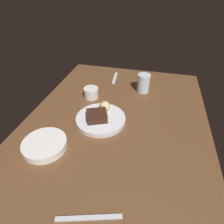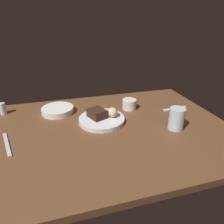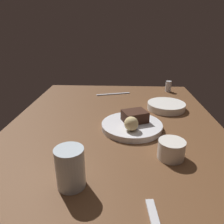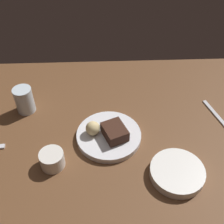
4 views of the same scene
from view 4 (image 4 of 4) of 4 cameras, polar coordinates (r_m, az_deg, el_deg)
dining_table at (r=107.54cm, az=-0.76°, el=-2.99°), size 120.00×84.00×3.00cm
dessert_plate at (r=101.02cm, az=-0.46°, el=-4.81°), size 22.93×22.93×2.19cm
chocolate_cake_slice at (r=97.97cm, az=0.54°, el=-4.02°), size 10.01×10.90×4.18cm
bread_roll at (r=98.76cm, az=-3.88°, el=-3.29°), size 5.03×5.03×5.03cm
water_glass at (r=113.57cm, az=-17.26°, el=2.33°), size 7.09×7.09×10.40cm
side_bowl at (r=93.26cm, az=12.98°, el=-11.81°), size 17.25×17.25×3.07cm
coffee_cup at (r=94.33cm, az=-11.98°, el=-9.33°), size 7.93×7.93×5.64cm
butter_knife at (r=116.30cm, az=20.47°, el=-0.83°), size 6.62×18.64×0.50cm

